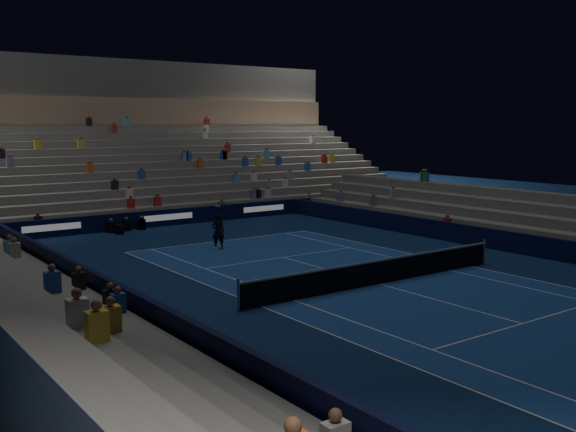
# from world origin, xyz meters

# --- Properties ---
(ground) EXTENTS (90.00, 90.00, 0.00)m
(ground) POSITION_xyz_m (0.00, 0.00, 0.00)
(ground) COLOR #0B2045
(ground) RESTS_ON ground
(court_surface) EXTENTS (10.97, 23.77, 0.01)m
(court_surface) POSITION_xyz_m (0.00, 0.00, 0.01)
(court_surface) COLOR navy
(court_surface) RESTS_ON ground
(sponsor_barrier_far) EXTENTS (44.00, 0.25, 1.00)m
(sponsor_barrier_far) POSITION_xyz_m (0.00, 18.50, 0.50)
(sponsor_barrier_far) COLOR black
(sponsor_barrier_far) RESTS_ON ground
(sponsor_barrier_east) EXTENTS (0.25, 37.00, 1.00)m
(sponsor_barrier_east) POSITION_xyz_m (9.70, 0.00, 0.50)
(sponsor_barrier_east) COLOR black
(sponsor_barrier_east) RESTS_ON ground
(sponsor_barrier_west) EXTENTS (0.25, 37.00, 1.00)m
(sponsor_barrier_west) POSITION_xyz_m (-9.70, 0.00, 0.50)
(sponsor_barrier_west) COLOR black
(sponsor_barrier_west) RESTS_ON ground
(grandstand_main) EXTENTS (44.00, 15.20, 11.20)m
(grandstand_main) POSITION_xyz_m (0.00, 27.90, 3.38)
(grandstand_main) COLOR slate
(grandstand_main) RESTS_ON ground
(grandstand_east) EXTENTS (5.00, 37.00, 2.50)m
(grandstand_east) POSITION_xyz_m (13.17, 0.00, 0.92)
(grandstand_east) COLOR slate
(grandstand_east) RESTS_ON ground
(grandstand_west) EXTENTS (5.00, 37.00, 2.50)m
(grandstand_west) POSITION_xyz_m (-13.17, 0.00, 0.92)
(grandstand_west) COLOR slate
(grandstand_west) RESTS_ON ground
(tennis_net) EXTENTS (12.90, 0.10, 1.10)m
(tennis_net) POSITION_xyz_m (0.00, 0.00, 0.50)
(tennis_net) COLOR #B2B2B7
(tennis_net) RESTS_ON ground
(tennis_player) EXTENTS (0.74, 0.58, 1.78)m
(tennis_player) POSITION_xyz_m (-1.36, 10.02, 0.89)
(tennis_player) COLOR black
(tennis_player) RESTS_ON ground
(broadcast_camera) EXTENTS (0.46, 0.87, 0.54)m
(broadcast_camera) POSITION_xyz_m (-3.60, 17.31, 0.28)
(broadcast_camera) COLOR black
(broadcast_camera) RESTS_ON ground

